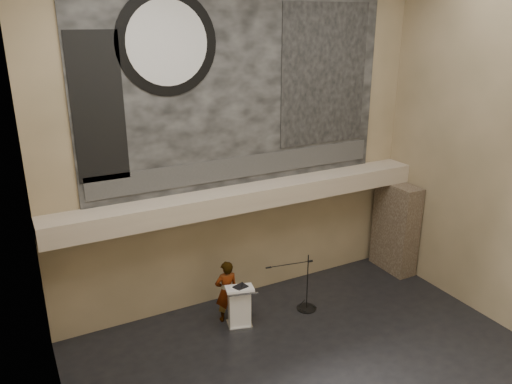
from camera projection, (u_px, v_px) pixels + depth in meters
floor at (326, 379)px, 10.55m from camera, size 10.00×10.00×0.00m
wall_back at (241, 143)px, 12.49m from camera, size 10.00×0.02×8.50m
wall_left at (46, 243)px, 6.96m from camera, size 0.02×8.00×8.50m
soffit at (249, 197)px, 12.59m from camera, size 10.00×0.80×0.50m
sprinkler_left at (190, 219)px, 11.94m from camera, size 0.04×0.04×0.06m
sprinkler_right at (312, 196)px, 13.47m from camera, size 0.04×0.04×0.06m
banner at (241, 85)px, 11.99m from camera, size 8.00×0.05×5.00m
banner_text_strip at (243, 167)px, 12.63m from camera, size 7.76×0.02×0.55m
banner_clock_rim at (167, 43)px, 10.83m from camera, size 2.30×0.02×2.30m
banner_clock_face at (167, 43)px, 10.82m from camera, size 1.84×0.02×1.84m
banner_building_print at (325, 75)px, 12.97m from camera, size 2.60×0.02×3.60m
banner_brick_print at (98, 109)px, 10.56m from camera, size 1.10×0.02×3.20m
stone_pier at (395, 227)px, 14.78m from camera, size 0.60×1.40×2.70m
lectern at (239, 307)px, 12.17m from camera, size 0.77×0.64×1.13m
binder at (241, 287)px, 11.96m from camera, size 0.37×0.32×0.04m
papers at (236, 289)px, 11.90m from camera, size 0.24×0.32×0.00m
speaker_person at (227, 291)px, 12.36m from camera, size 0.62×0.43×1.63m
mic_stand at (305, 301)px, 13.01m from camera, size 1.37×0.52×1.56m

